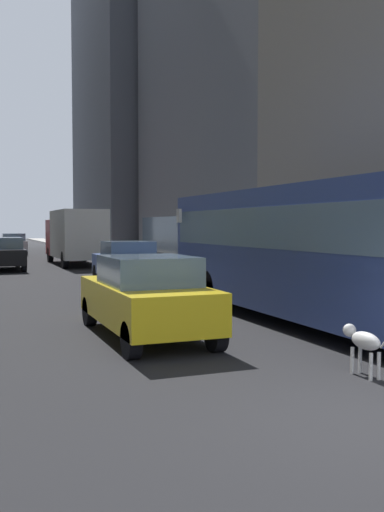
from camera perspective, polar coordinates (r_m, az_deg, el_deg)
The scene contains 11 objects.
ground_plane at distance 40.20m, azimuth -15.15°, elevation -0.20°, with size 120.00×120.00×0.00m, color #232326.
sidewalk_right at distance 41.22m, azimuth -7.25°, elevation 0.07°, with size 2.40×110.00×0.15m, color #9E9991.
building_right_far at distance 56.11m, azimuth -4.09°, elevation 17.50°, with size 11.94×16.95×32.42m.
transit_bus at distance 12.84m, azimuth 12.88°, elevation 1.05°, with size 2.78×11.53×3.05m.
car_black_suv at distance 29.89m, azimuth -18.34°, elevation 0.25°, with size 1.88×4.55×1.62m.
car_blue_hatchback at distance 21.88m, azimuth -6.52°, elevation -0.60°, with size 1.86×3.96×1.62m.
car_silver_sedan at distance 45.36m, azimuth -17.42°, elevation 1.16°, with size 1.73×4.11×1.62m.
car_yellow_taxi at distance 11.28m, azimuth -4.61°, elevation -4.03°, with size 1.75×4.27×1.62m.
box_truck at distance 32.71m, azimuth -11.59°, elevation 2.05°, with size 2.30×7.50×3.05m.
dalmatian_dog at distance 8.84m, azimuth 16.70°, elevation -8.15°, with size 0.22×0.96×0.72m.
pedestrian_in_coat at distance 17.10m, azimuth 16.00°, elevation -1.08°, with size 0.34×0.34×1.69m.
Camera 1 is at (-4.45, -4.89, 2.21)m, focal length 40.02 mm.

